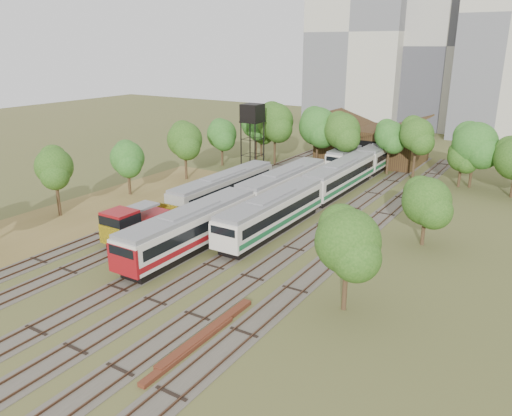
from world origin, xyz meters
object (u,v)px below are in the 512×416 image
Objects in this scene: railcar_red_set at (243,205)px; shunter_locomotive at (134,225)px; water_tower at (252,115)px; railcar_green_set at (340,177)px.

railcar_red_set reaches higher than shunter_locomotive.
water_tower is at bearing 100.97° from shunter_locomotive.
railcar_green_set is 28.65m from shunter_locomotive.
railcar_red_set is 24.59m from water_tower.
water_tower reaches higher than shunter_locomotive.
water_tower is (-11.92, 20.55, 6.36)m from railcar_red_set.
shunter_locomotive is (-10.00, -26.85, -0.30)m from railcar_green_set.
railcar_green_set is (4.00, 16.83, -0.06)m from railcar_red_set.
shunter_locomotive is at bearing -110.43° from railcar_green_set.
water_tower reaches higher than railcar_red_set.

